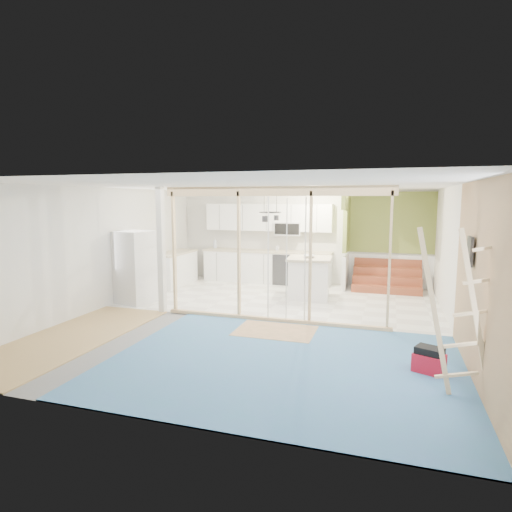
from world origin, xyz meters
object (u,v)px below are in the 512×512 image
(fridge, at_px, (135,268))
(toolbox, at_px, (429,361))
(ladder, at_px, (460,313))
(island, at_px, (309,278))

(fridge, bearing_deg, toolbox, -7.78)
(toolbox, height_order, ladder, ladder)
(fridge, relative_size, ladder, 0.82)
(fridge, distance_m, island, 4.03)
(fridge, distance_m, toolbox, 6.46)
(fridge, bearing_deg, ladder, -12.27)
(ladder, bearing_deg, island, 116.72)
(toolbox, bearing_deg, ladder, -46.74)
(fridge, height_order, toolbox, fridge)
(ladder, bearing_deg, fridge, 152.00)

